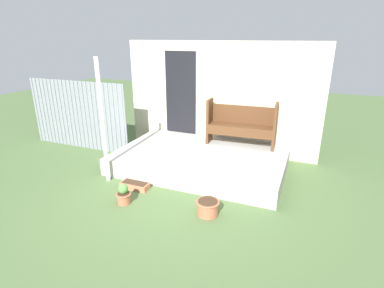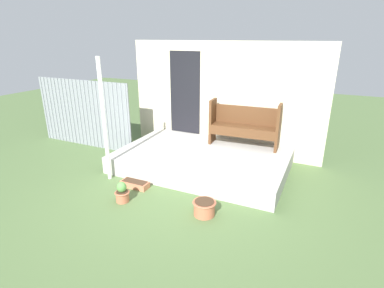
{
  "view_description": "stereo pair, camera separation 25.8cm",
  "coord_description": "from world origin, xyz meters",
  "px_view_note": "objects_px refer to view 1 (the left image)",
  "views": [
    {
      "loc": [
        2.1,
        -4.44,
        2.69
      ],
      "look_at": [
        0.12,
        0.4,
        0.8
      ],
      "focal_mm": 28.0,
      "sensor_mm": 36.0,
      "label": 1
    },
    {
      "loc": [
        2.33,
        -4.33,
        2.69
      ],
      "look_at": [
        0.12,
        0.4,
        0.8
      ],
      "focal_mm": 28.0,
      "sensor_mm": 36.0,
      "label": 2
    }
  ],
  "objects_px": {
    "support_post": "(103,123)",
    "bench": "(241,123)",
    "flower_pot_left": "(124,195)",
    "planter_box_rect": "(135,185)",
    "flower_pot_middle": "(208,207)"
  },
  "relations": [
    {
      "from": "bench",
      "to": "planter_box_rect",
      "type": "bearing_deg",
      "value": -127.42
    },
    {
      "from": "support_post",
      "to": "bench",
      "type": "xyz_separation_m",
      "value": [
        2.14,
        2.06,
        -0.31
      ]
    },
    {
      "from": "flower_pot_left",
      "to": "support_post",
      "type": "bearing_deg",
      "value": 142.04
    },
    {
      "from": "bench",
      "to": "flower_pot_left",
      "type": "distance_m",
      "value": 3.08
    },
    {
      "from": "flower_pot_middle",
      "to": "bench",
      "type": "bearing_deg",
      "value": 91.95
    },
    {
      "from": "flower_pot_left",
      "to": "flower_pot_middle",
      "type": "distance_m",
      "value": 1.45
    },
    {
      "from": "support_post",
      "to": "flower_pot_left",
      "type": "xyz_separation_m",
      "value": [
        0.78,
        -0.61,
        -1.02
      ]
    },
    {
      "from": "support_post",
      "to": "planter_box_rect",
      "type": "distance_m",
      "value": 1.31
    },
    {
      "from": "bench",
      "to": "flower_pot_left",
      "type": "xyz_separation_m",
      "value": [
        -1.35,
        -2.67,
        -0.71
      ]
    },
    {
      "from": "bench",
      "to": "flower_pot_middle",
      "type": "distance_m",
      "value": 2.57
    },
    {
      "from": "bench",
      "to": "flower_pot_middle",
      "type": "xyz_separation_m",
      "value": [
        0.08,
        -2.46,
        -0.74
      ]
    },
    {
      "from": "bench",
      "to": "flower_pot_left",
      "type": "relative_size",
      "value": 4.24
    },
    {
      "from": "bench",
      "to": "planter_box_rect",
      "type": "xyz_separation_m",
      "value": [
        -1.47,
        -2.15,
        -0.81
      ]
    },
    {
      "from": "flower_pot_left",
      "to": "planter_box_rect",
      "type": "bearing_deg",
      "value": 102.29
    },
    {
      "from": "flower_pot_left",
      "to": "planter_box_rect",
      "type": "relative_size",
      "value": 0.68
    }
  ]
}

